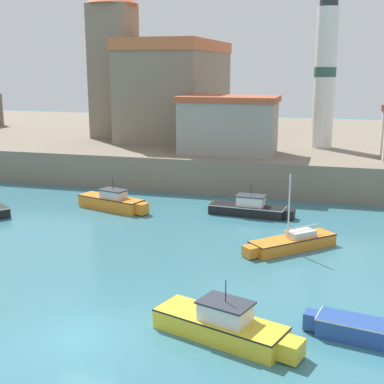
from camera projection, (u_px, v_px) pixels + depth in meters
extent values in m
plane|color=teal|center=(79.00, 338.00, 21.53)|extent=(200.00, 200.00, 0.00)
cube|color=gray|center=(254.00, 145.00, 63.37)|extent=(120.00, 40.00, 2.95)
cube|color=black|center=(247.00, 210.00, 39.14)|extent=(5.60, 2.07, 0.73)
cube|color=black|center=(289.00, 214.00, 38.10)|extent=(0.80, 0.95, 0.62)
cube|color=white|center=(247.00, 206.00, 39.06)|extent=(5.65, 2.09, 0.07)
cube|color=silver|center=(251.00, 201.00, 38.88)|extent=(2.01, 1.37, 0.69)
cube|color=#2D333D|center=(251.00, 196.00, 38.79)|extent=(2.18, 1.47, 0.08)
cylinder|color=black|center=(251.00, 189.00, 38.68)|extent=(0.04, 0.04, 0.90)
cube|color=#284C9E|center=(312.00, 320.00, 22.15)|extent=(0.71, 0.81, 0.70)
cube|color=yellow|center=(219.00, 327.00, 21.51)|extent=(5.72, 3.40, 0.84)
cube|color=yellow|center=(291.00, 350.00, 19.81)|extent=(1.06, 1.17, 0.72)
cube|color=black|center=(219.00, 319.00, 21.42)|extent=(5.77, 3.43, 0.07)
cube|color=silver|center=(225.00, 311.00, 21.18)|extent=(2.22, 1.86, 0.69)
cube|color=#2D333D|center=(226.00, 303.00, 21.09)|extent=(2.41, 1.99, 0.08)
cylinder|color=black|center=(226.00, 291.00, 20.98)|extent=(0.04, 0.04, 0.90)
cube|color=orange|center=(293.00, 243.00, 31.86)|extent=(4.98, 4.90, 0.72)
cube|color=orange|center=(250.00, 252.00, 30.41)|extent=(1.05, 1.05, 0.62)
cube|color=black|center=(293.00, 238.00, 31.78)|extent=(5.03, 4.95, 0.07)
cylinder|color=silver|center=(289.00, 207.00, 31.13)|extent=(0.10, 0.10, 3.86)
cylinder|color=silver|center=(303.00, 227.00, 31.97)|extent=(1.83, 1.78, 0.08)
cube|color=silver|center=(301.00, 233.00, 31.99)|extent=(1.91, 1.90, 0.36)
cube|color=orange|center=(111.00, 203.00, 40.71)|extent=(5.55, 3.04, 0.94)
cube|color=orange|center=(142.00, 209.00, 39.12)|extent=(0.90, 1.00, 0.80)
cube|color=black|center=(111.00, 198.00, 40.61)|extent=(5.61, 3.07, 0.07)
cube|color=silver|center=(113.00, 194.00, 40.39)|extent=(2.12, 1.64, 0.55)
cube|color=#2D333D|center=(113.00, 190.00, 40.32)|extent=(2.30, 1.76, 0.08)
cylinder|color=black|center=(113.00, 184.00, 40.21)|extent=(0.04, 0.04, 0.90)
cube|color=gray|center=(177.00, 95.00, 59.37)|extent=(8.42, 17.24, 9.17)
cube|color=#C1663D|center=(177.00, 46.00, 58.17)|extent=(8.59, 17.59, 1.20)
cube|color=gray|center=(114.00, 72.00, 58.04)|extent=(4.34, 4.34, 14.03)
cylinder|color=silver|center=(325.00, 79.00, 50.32)|extent=(1.98, 1.98, 12.99)
cylinder|color=#2D5647|center=(325.00, 72.00, 50.17)|extent=(2.04, 2.04, 0.90)
cylinder|color=#262D33|center=(329.00, 0.00, 48.68)|extent=(1.68, 1.68, 1.20)
cube|color=gray|center=(228.00, 128.00, 47.86)|extent=(8.35, 4.73, 4.62)
cube|color=#B25133|center=(229.00, 99.00, 47.27)|extent=(8.77, 4.97, 0.50)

